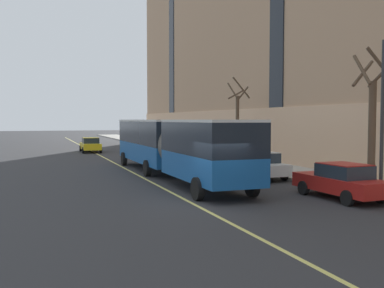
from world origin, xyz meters
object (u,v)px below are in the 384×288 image
Objects in this scene: parked_car_navy_4 at (172,148)px; street_tree_far_uptown at (238,121)px; parked_car_navy_3 at (151,144)px; parked_car_white_1 at (199,153)px; parked_car_white_0 at (259,165)px; parked_car_red_6 at (341,181)px; taxi_cab at (90,145)px; fire_hydrant at (239,160)px; street_tree_mid_block at (372,120)px; city_bus at (171,144)px.

parked_car_navy_4 is 9.48m from street_tree_far_uptown.
parked_car_navy_4 is (0.04, -7.68, 0.00)m from parked_car_navy_3.
parked_car_white_1 is 7.66m from parked_car_navy_4.
parked_car_red_6 is at bearing -89.91° from parked_car_white_0.
taxi_cab is (-6.76, 32.31, 0.00)m from parked_car_red_6.
parked_car_white_0 is 1.00× the size of parked_car_navy_4.
parked_car_white_0 is 6.51× the size of fire_hydrant.
street_tree_mid_block reaches higher than parked_car_navy_3.
parked_car_navy_3 is at bearing 1.01° from taxi_cab.
taxi_cab is (-6.55, 15.23, 0.00)m from parked_car_white_1.
parked_car_red_6 reaches higher than fire_hydrant.
parked_car_white_0 is 0.71× the size of street_tree_mid_block.
city_bus reaches higher than parked_car_red_6.
fire_hydrant is (1.65, -11.22, -0.29)m from parked_car_navy_4.
street_tree_far_uptown reaches higher than parked_car_navy_4.
street_tree_far_uptown is at bearing -72.87° from parked_car_navy_4.
parked_car_white_0 is 24.96m from parked_car_navy_3.
street_tree_mid_block is 1.01× the size of street_tree_far_uptown.
parked_car_navy_3 is at bearing 99.43° from street_tree_far_uptown.
taxi_cab is 20.57m from fire_hydrant.
street_tree_mid_block is at bearing -85.22° from fire_hydrant.
parked_car_white_1 and taxi_cab have the same top height.
parked_car_red_6 is at bearing -99.45° from street_tree_far_uptown.
parked_car_navy_4 is at bearing 90.05° from parked_car_red_6.
parked_car_white_1 is 0.95× the size of taxi_cab.
street_tree_mid_block is (2.86, -15.87, 2.66)m from parked_car_white_1.
fire_hydrant is at bearing 94.78° from street_tree_mid_block.
fire_hydrant is at bearing 31.25° from city_bus.
parked_car_navy_4 is 23.83m from street_tree_mid_block.
parked_car_navy_3 is 18.98m from fire_hydrant.
parked_car_white_0 is at bearing -107.39° from street_tree_far_uptown.
street_tree_far_uptown is at bearing 80.55° from parked_car_red_6.
parked_car_navy_3 is 0.93× the size of parked_car_navy_4.
fire_hydrant is at bearing 74.85° from parked_car_white_0.
street_tree_mid_block is 9.19× the size of fire_hydrant.
street_tree_mid_block is at bearing -83.50° from parked_car_navy_4.
parked_car_white_0 is 1.00× the size of taxi_cab.
city_bus is 4.06× the size of parked_car_white_0.
street_tree_mid_block reaches higher than street_tree_far_uptown.
parked_car_white_0 is 0.99× the size of parked_car_red_6.
parked_car_navy_3 is 6.09× the size of fire_hydrant.
fire_hydrant is at bearing -81.63° from parked_car_navy_4.
parked_car_white_1 is at bearing -91.36° from parked_car_navy_4.
street_tree_far_uptown is at bearing 72.61° from parked_car_white_0.
street_tree_mid_block reaches higher than city_bus.
street_tree_mid_block reaches higher than parked_car_white_1.
parked_car_white_1 is 3.99m from street_tree_far_uptown.
parked_car_navy_4 and taxi_cab have the same top height.
parked_car_navy_3 is 6.70m from taxi_cab.
street_tree_far_uptown is (2.68, 8.56, 2.55)m from parked_car_white_0.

